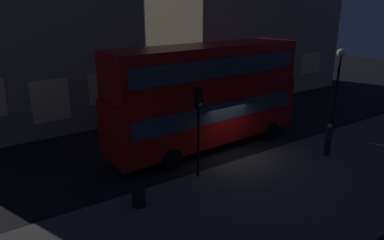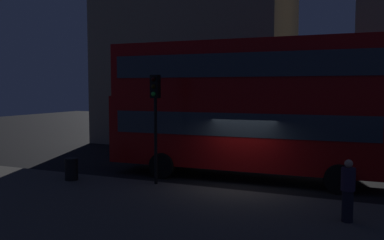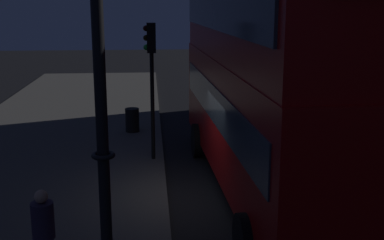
# 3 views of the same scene
# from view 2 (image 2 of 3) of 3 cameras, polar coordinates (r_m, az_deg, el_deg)

# --- Properties ---
(ground_plane) EXTENTS (80.00, 80.00, 0.00)m
(ground_plane) POSITION_cam_2_polar(r_m,az_deg,el_deg) (15.56, 6.71, -9.30)
(ground_plane) COLOR black
(sidewalk_slab) EXTENTS (44.00, 7.36, 0.12)m
(sidewalk_slab) POSITION_cam_2_polar(r_m,az_deg,el_deg) (11.48, 0.03, -13.95)
(sidewalk_slab) COLOR #4C4944
(sidewalk_slab) RESTS_ON ground
(building_with_clock) EXTENTS (12.37, 8.27, 17.62)m
(building_with_clock) POSITION_cam_2_polar(r_m,az_deg,el_deg) (29.17, 0.74, 14.52)
(building_with_clock) COLOR gray
(building_with_clock) RESTS_ON ground
(double_decker_bus) EXTENTS (11.32, 3.07, 5.54)m
(double_decker_bus) POSITION_cam_2_polar(r_m,az_deg,el_deg) (16.80, 7.10, 2.39)
(double_decker_bus) COLOR #9E0C0C
(double_decker_bus) RESTS_ON ground
(traffic_light_near_kerb) EXTENTS (0.32, 0.36, 4.05)m
(traffic_light_near_kerb) POSITION_cam_2_polar(r_m,az_deg,el_deg) (15.21, -5.11, 1.94)
(traffic_light_near_kerb) COLOR black
(traffic_light_near_kerb) RESTS_ON sidewalk_slab
(pedestrian) EXTENTS (0.37, 0.37, 1.68)m
(pedestrian) POSITION_cam_2_polar(r_m,az_deg,el_deg) (11.84, 20.76, -9.05)
(pedestrian) COLOR black
(pedestrian) RESTS_ON sidewalk_slab
(litter_bin) EXTENTS (0.50, 0.50, 0.86)m
(litter_bin) POSITION_cam_2_polar(r_m,az_deg,el_deg) (16.78, -16.34, -6.53)
(litter_bin) COLOR black
(litter_bin) RESTS_ON sidewalk_slab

